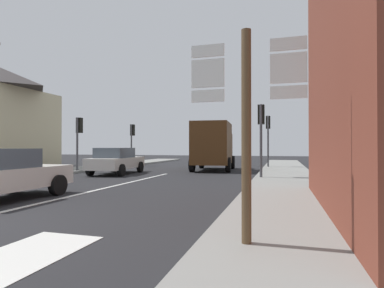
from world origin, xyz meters
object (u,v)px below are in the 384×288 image
object	(u,v)px
sedan_far	(116,160)
traffic_light_far_left	(132,135)
delivery_truck	(213,145)
traffic_light_near_right	(261,124)
traffic_light_far_right	(268,130)
traffic_light_near_left	(79,132)
route_sign_post	(246,119)

from	to	relation	value
sedan_far	traffic_light_far_left	size ratio (longest dim) A/B	1.30
delivery_truck	traffic_light_near_right	bearing A→B (deg)	-56.74
traffic_light_far_right	delivery_truck	bearing A→B (deg)	-139.42
traffic_light_far_left	traffic_light_near_left	size ratio (longest dim) A/B	1.03
traffic_light_near_left	traffic_light_near_right	bearing A→B (deg)	-6.51
traffic_light_near_right	traffic_light_near_left	size ratio (longest dim) A/B	1.07
delivery_truck	traffic_light_near_right	distance (m)	6.18
delivery_truck	traffic_light_near_right	size ratio (longest dim) A/B	1.48
delivery_truck	traffic_light_near_left	xyz separation A→B (m)	(-7.31, -3.89, 0.76)
route_sign_post	traffic_light_near_left	distance (m)	15.91
delivery_truck	traffic_light_near_left	bearing A→B (deg)	-151.96
route_sign_post	traffic_light_far_left	xyz separation A→B (m)	(-11.07, 18.31, 0.56)
route_sign_post	traffic_light_far_left	size ratio (longest dim) A/B	0.96
traffic_light_far_right	traffic_light_near_left	size ratio (longest dim) A/B	1.14
traffic_light_far_left	traffic_light_near_left	bearing A→B (deg)	-90.00
traffic_light_far_right	traffic_light_near_right	distance (m)	7.98
sedan_far	traffic_light_far_left	xyz separation A→B (m)	(-2.64, 7.16, 1.71)
sedan_far	route_sign_post	xyz separation A→B (m)	(8.43, -11.15, 1.15)
delivery_truck	route_sign_post	world-z (taller)	route_sign_post
traffic_light_near_right	traffic_light_near_left	world-z (taller)	traffic_light_near_right
sedan_far	traffic_light_near_left	distance (m)	3.12
delivery_truck	sedan_far	bearing A→B (deg)	-138.34
route_sign_post	traffic_light_far_right	size ratio (longest dim) A/B	0.86
traffic_light_near_right	sedan_far	bearing A→B (deg)	173.22
sedan_far	traffic_light_far_right	distance (m)	10.85
route_sign_post	traffic_light_far_left	world-z (taller)	traffic_light_far_left
traffic_light_far_left	traffic_light_near_right	xyz separation A→B (m)	(10.66, -8.12, 0.10)
traffic_light_far_left	traffic_light_far_right	bearing A→B (deg)	-0.72
route_sign_post	traffic_light_far_right	distance (m)	18.20
delivery_truck	traffic_light_far_left	world-z (taller)	traffic_light_far_left
route_sign_post	traffic_light_far_left	bearing A→B (deg)	121.16
delivery_truck	traffic_light_far_right	bearing A→B (deg)	40.58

